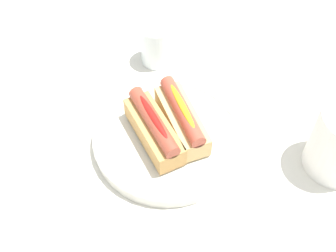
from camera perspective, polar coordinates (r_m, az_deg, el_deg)
name	(u,v)px	position (r m, az deg, el deg)	size (l,w,h in m)	color
ground_plane	(178,144)	(0.80, 1.33, -2.40)	(2.40, 2.40, 0.00)	silver
serving_bowl	(168,137)	(0.78, 0.00, -1.52)	(0.27, 0.27, 0.03)	silver
hotdog_front	(154,129)	(0.74, -1.88, -0.40)	(0.16, 0.09, 0.06)	tan
hotdog_back	(182,118)	(0.76, 1.84, 1.12)	(0.16, 0.08, 0.06)	#DBB270
water_glass	(157,46)	(0.92, -1.41, 10.55)	(0.07, 0.07, 0.09)	white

